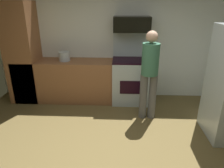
{
  "coord_description": "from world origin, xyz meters",
  "views": [
    {
      "loc": [
        0.19,
        -2.25,
        2.06
      ],
      "look_at": [
        0.08,
        0.3,
        1.05
      ],
      "focal_mm": 33.1,
      "sensor_mm": 36.0,
      "label": 1
    }
  ],
  "objects_px": {
    "person_cook": "(150,72)",
    "stock_pot": "(64,56)",
    "microwave": "(132,24)",
    "oven_range": "(130,79)"
  },
  "relations": [
    {
      "from": "person_cook",
      "to": "stock_pot",
      "type": "height_order",
      "value": "person_cook"
    },
    {
      "from": "microwave",
      "to": "person_cook",
      "type": "height_order",
      "value": "microwave"
    },
    {
      "from": "microwave",
      "to": "person_cook",
      "type": "bearing_deg",
      "value": -69.32
    },
    {
      "from": "oven_range",
      "to": "stock_pot",
      "type": "bearing_deg",
      "value": 179.75
    },
    {
      "from": "oven_range",
      "to": "stock_pot",
      "type": "height_order",
      "value": "oven_range"
    },
    {
      "from": "person_cook",
      "to": "microwave",
      "type": "bearing_deg",
      "value": 110.68
    },
    {
      "from": "microwave",
      "to": "stock_pot",
      "type": "height_order",
      "value": "microwave"
    },
    {
      "from": "microwave",
      "to": "stock_pot",
      "type": "relative_size",
      "value": 3.12
    },
    {
      "from": "oven_range",
      "to": "microwave",
      "type": "relative_size",
      "value": 2.03
    },
    {
      "from": "oven_range",
      "to": "stock_pot",
      "type": "distance_m",
      "value": 1.49
    }
  ]
}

